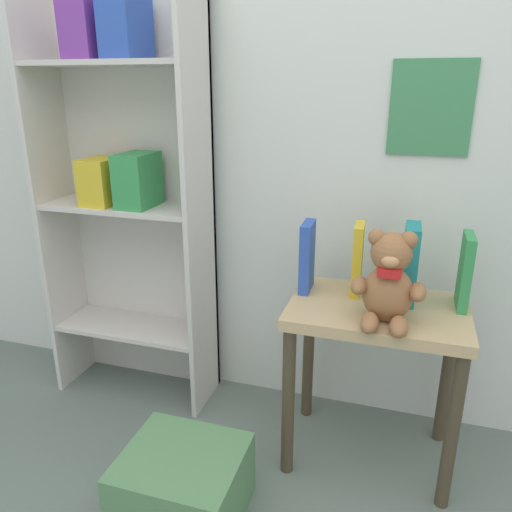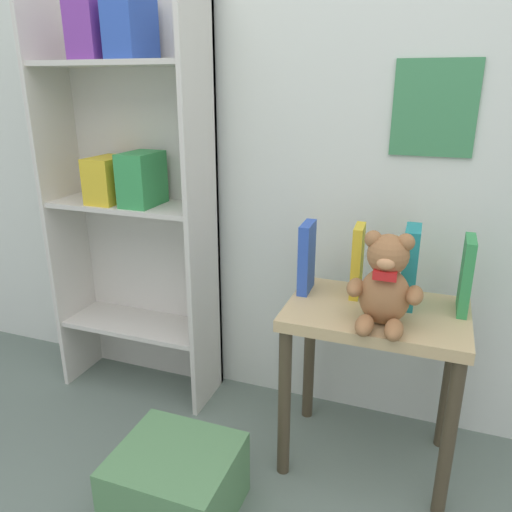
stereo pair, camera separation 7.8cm
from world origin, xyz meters
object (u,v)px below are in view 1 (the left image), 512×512
at_px(display_table, 376,337).
at_px(teddy_bear, 389,282).
at_px(book_standing_blue, 307,257).
at_px(book_standing_teal, 410,264).
at_px(bookshelf_side, 127,178).
at_px(book_standing_green, 465,271).
at_px(book_standing_yellow, 358,259).
at_px(storage_bin, 183,486).

bearing_deg(display_table, teddy_bear, -75.63).
bearing_deg(book_standing_blue, book_standing_teal, -1.23).
distance_m(bookshelf_side, book_standing_green, 1.20).
distance_m(bookshelf_side, book_standing_teal, 1.04).
bearing_deg(book_standing_yellow, book_standing_green, -4.14).
bearing_deg(bookshelf_side, display_table, -9.66).
bearing_deg(book_standing_teal, bookshelf_side, 173.40).
bearing_deg(display_table, bookshelf_side, 170.34).
bearing_deg(bookshelf_side, book_standing_blue, -7.80).
xyz_separation_m(display_table, book_standing_yellow, (-0.08, 0.08, 0.22)).
bearing_deg(book_standing_teal, book_standing_blue, 179.16).
height_order(teddy_bear, book_standing_teal, teddy_bear).
relative_size(display_table, book_standing_blue, 2.41).
bearing_deg(display_table, storage_bin, -138.86).
distance_m(book_standing_yellow, book_standing_teal, 0.16).
relative_size(teddy_bear, storage_bin, 0.80).
xyz_separation_m(bookshelf_side, teddy_bear, (0.97, -0.26, -0.19)).
bearing_deg(book_standing_blue, teddy_bear, -33.68).
xyz_separation_m(bookshelf_side, book_standing_yellow, (0.86, -0.08, -0.20)).
bearing_deg(book_standing_blue, storage_bin, -118.33).
xyz_separation_m(teddy_bear, storage_bin, (-0.51, -0.32, -0.57)).
distance_m(book_standing_teal, book_standing_green, 0.16).
height_order(book_standing_blue, book_standing_teal, book_standing_teal).
relative_size(display_table, book_standing_green, 2.43).
distance_m(book_standing_teal, storage_bin, 0.94).
bearing_deg(teddy_bear, display_table, 104.37).
xyz_separation_m(teddy_bear, book_standing_yellow, (-0.11, 0.19, -0.01)).
relative_size(bookshelf_side, book_standing_blue, 6.72).
bearing_deg(book_standing_green, bookshelf_side, 175.71).
distance_m(book_standing_blue, storage_bin, 0.78).
height_order(bookshelf_side, book_standing_blue, bookshelf_side).
relative_size(bookshelf_side, book_standing_yellow, 6.66).
height_order(book_standing_yellow, book_standing_green, book_standing_yellow).
bearing_deg(storage_bin, bookshelf_side, 128.26).
bearing_deg(book_standing_teal, display_table, -141.34).
relative_size(teddy_bear, book_standing_green, 1.19).
distance_m(book_standing_yellow, storage_bin, 0.86).
height_order(book_standing_teal, book_standing_green, book_standing_teal).
xyz_separation_m(book_standing_blue, book_standing_green, (0.48, 0.01, -0.00)).
height_order(display_table, book_standing_yellow, book_standing_yellow).
bearing_deg(book_standing_yellow, storage_bin, -131.14).
distance_m(teddy_bear, book_standing_blue, 0.31).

